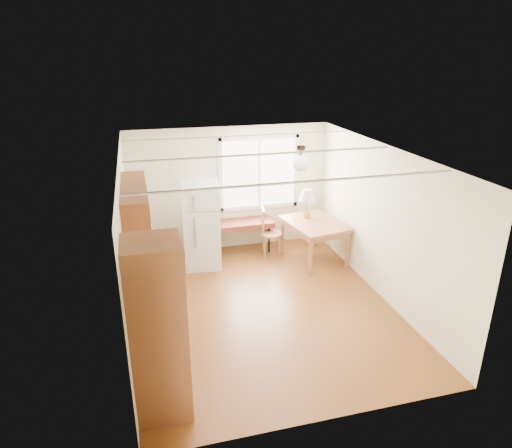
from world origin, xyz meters
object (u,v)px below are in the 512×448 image
object	(u,v)px
refrigerator	(202,225)
bench	(238,225)
chair	(267,229)
dining_table	(314,227)

from	to	relation	value
refrigerator	bench	size ratio (longest dim) A/B	1.16
bench	chair	world-z (taller)	chair
refrigerator	dining_table	xyz separation A→B (m)	(2.12, -0.32, -0.13)
dining_table	chair	xyz separation A→B (m)	(-0.81, 0.47, -0.13)
dining_table	refrigerator	bearing A→B (deg)	161.98
refrigerator	chair	bearing A→B (deg)	13.45
bench	dining_table	bearing A→B (deg)	-30.04
refrigerator	bench	bearing A→B (deg)	35.79
bench	chair	size ratio (longest dim) A/B	1.45
chair	refrigerator	bearing A→B (deg)	-164.31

